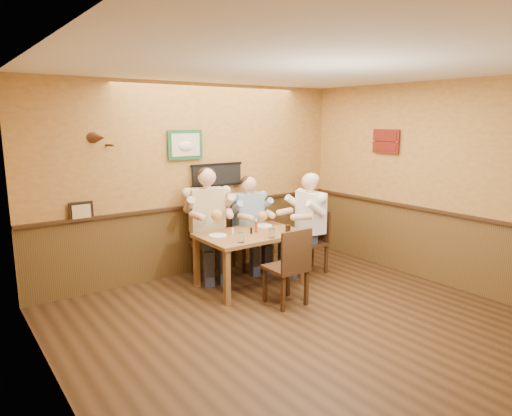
{
  "coord_description": "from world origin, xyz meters",
  "views": [
    {
      "loc": [
        -3.22,
        -3.46,
        2.28
      ],
      "look_at": [
        0.32,
        1.45,
        1.1
      ],
      "focal_mm": 32.0,
      "sensor_mm": 36.0,
      "label": 1
    }
  ],
  "objects": [
    {
      "name": "diner_blue_polo",
      "position": [
        0.68,
        2.15,
        0.65
      ],
      "size": [
        0.66,
        0.66,
        1.3
      ],
      "primitive_type": null,
      "rotation": [
        0.0,
        0.0,
        -0.11
      ],
      "color": "#7B99B8",
      "rests_on": "ground"
    },
    {
      "name": "water_glass_left",
      "position": [
        -0.11,
        1.18,
        0.81
      ],
      "size": [
        0.09,
        0.09,
        0.13
      ],
      "primitive_type": "cylinder",
      "rotation": [
        0.0,
        0.0,
        0.04
      ],
      "color": "white",
      "rests_on": "dining_table"
    },
    {
      "name": "pepper_shaker",
      "position": [
        0.25,
        1.47,
        0.79
      ],
      "size": [
        0.04,
        0.04,
        0.08
      ],
      "primitive_type": "cylinder",
      "rotation": [
        0.0,
        0.0,
        -0.15
      ],
      "color": "black",
      "rests_on": "dining_table"
    },
    {
      "name": "dining_table",
      "position": [
        0.27,
        1.5,
        0.66
      ],
      "size": [
        1.4,
        0.9,
        0.75
      ],
      "color": "brown",
      "rests_on": "ground"
    },
    {
      "name": "chair_near_side",
      "position": [
        0.25,
        0.72,
        0.49
      ],
      "size": [
        0.46,
        0.46,
        0.99
      ],
      "primitive_type": null,
      "rotation": [
        0.0,
        0.0,
        3.12
      ],
      "color": "#3D2513",
      "rests_on": "ground"
    },
    {
      "name": "diner_tan_shirt",
      "position": [
        -0.02,
        2.2,
        0.72
      ],
      "size": [
        0.81,
        0.81,
        1.44
      ],
      "primitive_type": null,
      "rotation": [
        0.0,
        0.0,
        -0.25
      ],
      "color": "beige",
      "rests_on": "ground"
    },
    {
      "name": "plate_far_left",
      "position": [
        -0.19,
        1.62,
        0.76
      ],
      "size": [
        0.28,
        0.28,
        0.02
      ],
      "primitive_type": "cylinder",
      "rotation": [
        0.0,
        0.0,
        0.16
      ],
      "color": "silver",
      "rests_on": "dining_table"
    },
    {
      "name": "chair_right_end",
      "position": [
        1.32,
        1.45,
        0.47
      ],
      "size": [
        0.48,
        0.48,
        0.95
      ],
      "primitive_type": null,
      "rotation": [
        0.0,
        0.0,
        -1.68
      ],
      "color": "#3D2513",
      "rests_on": "ground"
    },
    {
      "name": "water_glass_mid",
      "position": [
        0.34,
        1.13,
        0.81
      ],
      "size": [
        0.1,
        0.1,
        0.12
      ],
      "primitive_type": "cylinder",
      "rotation": [
        0.0,
        0.0,
        0.22
      ],
      "color": "silver",
      "rests_on": "dining_table"
    },
    {
      "name": "room",
      "position": [
        0.13,
        0.17,
        1.69
      ],
      "size": [
        5.02,
        5.03,
        2.81
      ],
      "color": "black",
      "rests_on": "ground"
    },
    {
      "name": "chair_back_right",
      "position": [
        0.68,
        2.15,
        0.45
      ],
      "size": [
        0.46,
        0.46,
        0.91
      ],
      "primitive_type": null,
      "rotation": [
        0.0,
        0.0,
        -0.11
      ],
      "color": "#3D2513",
      "rests_on": "ground"
    },
    {
      "name": "hot_sauce_bottle",
      "position": [
        0.35,
        1.49,
        0.84
      ],
      "size": [
        0.06,
        0.06,
        0.17
      ],
      "primitive_type": "cylinder",
      "rotation": [
        0.0,
        0.0,
        0.38
      ],
      "color": "#B33513",
      "rests_on": "dining_table"
    },
    {
      "name": "chair_back_left",
      "position": [
        -0.02,
        2.2,
        0.5
      ],
      "size": [
        0.57,
        0.57,
        1.01
      ],
      "primitive_type": null,
      "rotation": [
        0.0,
        0.0,
        -0.25
      ],
      "color": "#3D2513",
      "rests_on": "ground"
    },
    {
      "name": "diner_white_elder",
      "position": [
        1.32,
        1.45,
        0.68
      ],
      "size": [
        0.69,
        0.69,
        1.35
      ],
      "primitive_type": null,
      "rotation": [
        0.0,
        0.0,
        -1.68
      ],
      "color": "white",
      "rests_on": "ground"
    },
    {
      "name": "cola_tumbler",
      "position": [
        0.72,
        1.25,
        0.8
      ],
      "size": [
        0.09,
        0.09,
        0.1
      ],
      "primitive_type": "cylinder",
      "rotation": [
        0.0,
        0.0,
        0.17
      ],
      "color": "black",
      "rests_on": "dining_table"
    },
    {
      "name": "salt_shaker",
      "position": [
        0.02,
        1.57,
        0.79
      ],
      "size": [
        0.04,
        0.04,
        0.08
      ],
      "primitive_type": "cylinder",
      "rotation": [
        0.0,
        0.0,
        0.1
      ],
      "color": "white",
      "rests_on": "dining_table"
    },
    {
      "name": "plate_far_right",
      "position": [
        0.65,
        1.72,
        0.76
      ],
      "size": [
        0.26,
        0.26,
        0.02
      ],
      "primitive_type": "cylinder",
      "rotation": [
        0.0,
        0.0,
        -0.04
      ],
      "color": "white",
      "rests_on": "dining_table"
    }
  ]
}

